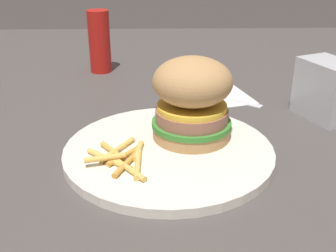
% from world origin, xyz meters
% --- Properties ---
extents(ground_plane, '(1.60, 1.60, 0.00)m').
position_xyz_m(ground_plane, '(0.00, 0.00, 0.00)').
color(ground_plane, '#47423F').
extents(plate, '(0.27, 0.27, 0.01)m').
position_xyz_m(plate, '(0.01, 0.00, 0.01)').
color(plate, silver).
rests_on(plate, ground_plane).
extents(sandwich, '(0.11, 0.11, 0.11)m').
position_xyz_m(sandwich, '(0.05, 0.03, 0.07)').
color(sandwich, tan).
rests_on(sandwich, plate).
extents(fries_pile, '(0.08, 0.11, 0.01)m').
position_xyz_m(fries_pile, '(-0.04, -0.03, 0.02)').
color(fries_pile, gold).
rests_on(fries_pile, plate).
extents(napkin, '(0.14, 0.14, 0.00)m').
position_xyz_m(napkin, '(0.11, 0.22, 0.00)').
color(napkin, white).
rests_on(napkin, ground_plane).
extents(fork, '(0.15, 0.12, 0.00)m').
position_xyz_m(fork, '(0.10, 0.22, 0.00)').
color(fork, silver).
rests_on(fork, napkin).
extents(napkin_dispenser, '(0.09, 0.11, 0.09)m').
position_xyz_m(napkin_dispenser, '(0.26, 0.12, 0.05)').
color(napkin_dispenser, '#B7BABF').
rests_on(napkin_dispenser, ground_plane).
extents(ketchup_bottle, '(0.04, 0.04, 0.13)m').
position_xyz_m(ketchup_bottle, '(-0.12, 0.37, 0.06)').
color(ketchup_bottle, '#B21914').
rests_on(ketchup_bottle, ground_plane).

